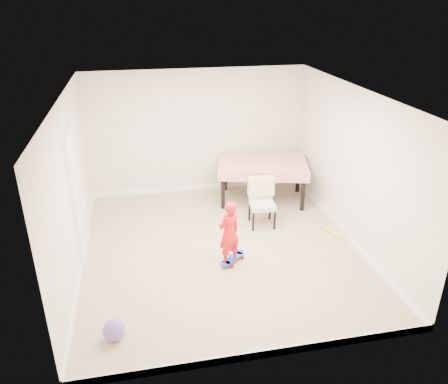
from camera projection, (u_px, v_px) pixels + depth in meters
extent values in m
plane|color=tan|center=(221.00, 248.00, 7.37)|extent=(5.00, 5.00, 0.00)
cube|color=white|center=(220.00, 96.00, 6.30)|extent=(4.50, 5.00, 0.04)
cube|color=silver|center=(197.00, 133.00, 9.04)|extent=(4.50, 0.04, 2.60)
cube|color=silver|center=(265.00, 265.00, 4.62)|extent=(4.50, 0.04, 2.60)
cube|color=silver|center=(72.00, 189.00, 6.42)|extent=(0.04, 5.00, 2.60)
cube|color=silver|center=(352.00, 167.00, 7.24)|extent=(0.04, 5.00, 2.60)
cube|color=white|center=(77.00, 197.00, 6.80)|extent=(0.11, 0.94, 2.11)
cube|color=white|center=(199.00, 187.00, 9.56)|extent=(4.50, 0.02, 0.12)
cube|color=white|center=(262.00, 354.00, 5.12)|extent=(4.50, 0.02, 0.12)
cube|color=white|center=(82.00, 260.00, 6.93)|extent=(0.02, 5.00, 0.12)
cube|color=white|center=(344.00, 232.00, 7.75)|extent=(0.02, 5.00, 0.12)
imported|color=red|center=(229.00, 235.00, 6.73)|extent=(0.46, 0.40, 1.06)
sphere|color=#6A4BB5|center=(114.00, 330.00, 5.37)|extent=(0.28, 0.28, 0.28)
cylinder|color=yellow|center=(333.00, 233.00, 7.80)|extent=(0.19, 0.40, 0.06)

